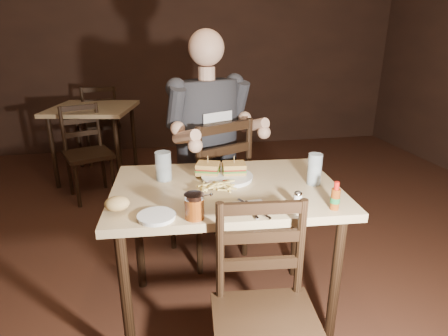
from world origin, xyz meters
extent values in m
plane|color=#311B13|center=(0.00, 0.00, 0.00)|extent=(7.00, 7.00, 0.00)
plane|color=#3D251B|center=(0.00, 3.50, 1.40)|extent=(6.00, 0.00, 6.00)
cube|color=tan|center=(0.05, 0.16, 0.75)|extent=(1.16, 0.82, 0.04)
cylinder|color=black|center=(-0.46, -0.10, 0.36)|extent=(0.05, 0.05, 0.73)
cylinder|color=black|center=(-0.42, 0.49, 0.36)|extent=(0.05, 0.05, 0.73)
cylinder|color=black|center=(0.51, -0.17, 0.36)|extent=(0.05, 0.05, 0.73)
cylinder|color=black|center=(0.55, 0.43, 0.36)|extent=(0.05, 0.05, 0.73)
cube|color=tan|center=(-0.90, 2.50, 0.75)|extent=(0.95, 0.95, 0.04)
cylinder|color=black|center=(-1.28, 2.25, 0.36)|extent=(0.04, 0.04, 0.73)
cylinder|color=black|center=(-1.14, 2.88, 0.36)|extent=(0.04, 0.04, 0.73)
cylinder|color=black|center=(-0.65, 2.12, 0.36)|extent=(0.04, 0.04, 0.73)
cylinder|color=black|center=(-0.52, 2.75, 0.36)|extent=(0.04, 0.04, 0.73)
cylinder|color=white|center=(0.07, 0.26, 0.78)|extent=(0.28, 0.28, 0.01)
ellipsoid|color=maroon|center=(0.05, 0.18, 0.79)|extent=(0.04, 0.04, 0.01)
cylinder|color=silver|center=(-0.25, 0.31, 0.84)|extent=(0.09, 0.09, 0.15)
cylinder|color=silver|center=(0.49, 0.11, 0.85)|extent=(0.07, 0.07, 0.16)
cube|color=white|center=(0.11, -0.09, 0.77)|extent=(0.15, 0.14, 0.00)
cube|color=silver|center=(0.11, -0.11, 0.78)|extent=(0.10, 0.22, 0.01)
cube|color=silver|center=(0.10, -0.12, 0.78)|extent=(0.02, 0.17, 0.01)
cylinder|color=white|center=(-0.30, -0.12, 0.78)|extent=(0.16, 0.16, 0.01)
ellipsoid|color=tan|center=(-0.46, -0.03, 0.81)|extent=(0.11, 0.09, 0.06)
camera|label=1|loc=(-0.29, -1.52, 1.49)|focal=30.00mm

